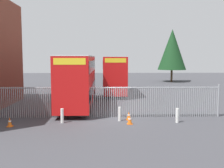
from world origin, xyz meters
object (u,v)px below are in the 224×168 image
object	(u,v)px
bollard_near_right	(177,115)
double_decker_bus_near_gate	(78,79)
traffic_cone_by_gate	(10,122)
bollard_near_left	(62,116)
traffic_cone_near_kerb	(129,116)
traffic_cone_mid_forecourt	(130,120)
double_decker_bus_behind_fence_left	(114,73)
bollard_center_front	(120,114)

from	to	relation	value
bollard_near_right	double_decker_bus_near_gate	bearing A→B (deg)	139.51
double_decker_bus_near_gate	traffic_cone_by_gate	xyz separation A→B (m)	(-3.55, -6.77, -2.13)
bollard_near_left	traffic_cone_near_kerb	distance (m)	4.48
double_decker_bus_near_gate	traffic_cone_mid_forecourt	distance (m)	7.78
double_decker_bus_near_gate	double_decker_bus_behind_fence_left	bearing A→B (deg)	69.02
bollard_center_front	traffic_cone_mid_forecourt	distance (m)	1.11
double_decker_bus_near_gate	bollard_near_right	xyz separation A→B (m)	(7.06, -6.02, -1.95)
double_decker_bus_near_gate	traffic_cone_near_kerb	world-z (taller)	double_decker_bus_near_gate
double_decker_bus_behind_fence_left	bollard_center_front	size ratio (longest dim) A/B	11.38
double_decker_bus_near_gate	traffic_cone_mid_forecourt	size ratio (longest dim) A/B	18.32
traffic_cone_by_gate	traffic_cone_near_kerb	world-z (taller)	same
traffic_cone_by_gate	bollard_near_left	bearing A→B (deg)	15.44
double_decker_bus_behind_fence_left	bollard_center_front	world-z (taller)	double_decker_bus_behind_fence_left
bollard_near_right	traffic_cone_near_kerb	size ratio (longest dim) A/B	1.61
double_decker_bus_behind_fence_left	bollard_near_left	xyz separation A→B (m)	(-3.85, -14.74, -1.95)
traffic_cone_mid_forecourt	double_decker_bus_near_gate	bearing A→B (deg)	121.53
bollard_near_left	bollard_near_right	xyz separation A→B (m)	(7.52, -0.11, 0.00)
double_decker_bus_behind_fence_left	traffic_cone_by_gate	bearing A→B (deg)	-113.97
double_decker_bus_behind_fence_left	traffic_cone_near_kerb	bearing A→B (deg)	-87.66
traffic_cone_by_gate	double_decker_bus_near_gate	bearing A→B (deg)	62.32
bollard_near_left	traffic_cone_mid_forecourt	bearing A→B (deg)	-6.01
bollard_near_right	traffic_cone_near_kerb	world-z (taller)	bollard_near_right
double_decker_bus_behind_fence_left	traffic_cone_mid_forecourt	bearing A→B (deg)	-88.01
bollard_near_left	double_decker_bus_near_gate	bearing A→B (deg)	85.53
bollard_center_front	traffic_cone_near_kerb	distance (m)	0.72
bollard_near_right	traffic_cone_mid_forecourt	distance (m)	3.17
double_decker_bus_near_gate	bollard_near_left	xyz separation A→B (m)	(-0.46, -5.91, -1.95)
bollard_center_front	traffic_cone_near_kerb	xyz separation A→B (m)	(0.64, 0.27, -0.19)
bollard_near_right	traffic_cone_by_gate	world-z (taller)	bollard_near_right
double_decker_bus_near_gate	traffic_cone_by_gate	bearing A→B (deg)	-117.68
double_decker_bus_near_gate	traffic_cone_by_gate	distance (m)	7.93
bollard_near_right	traffic_cone_mid_forecourt	xyz separation A→B (m)	(-3.15, -0.35, -0.19)
bollard_near_left	bollard_near_right	bearing A→B (deg)	-0.84
double_decker_bus_near_gate	bollard_near_left	world-z (taller)	double_decker_bus_near_gate
traffic_cone_mid_forecourt	traffic_cone_near_kerb	distance (m)	1.18
double_decker_bus_near_gate	bollard_center_front	distance (m)	6.68
bollard_near_right	traffic_cone_mid_forecourt	bearing A→B (deg)	-173.65
bollard_near_right	traffic_cone_by_gate	xyz separation A→B (m)	(-10.61, -0.74, -0.19)
double_decker_bus_behind_fence_left	traffic_cone_by_gate	xyz separation A→B (m)	(-6.93, -15.59, -2.13)
traffic_cone_mid_forecourt	traffic_cone_near_kerb	bearing A→B (deg)	87.87
double_decker_bus_near_gate	bollard_center_front	xyz separation A→B (m)	(3.31, -5.46, -1.95)
double_decker_bus_behind_fence_left	bollard_center_front	distance (m)	14.42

